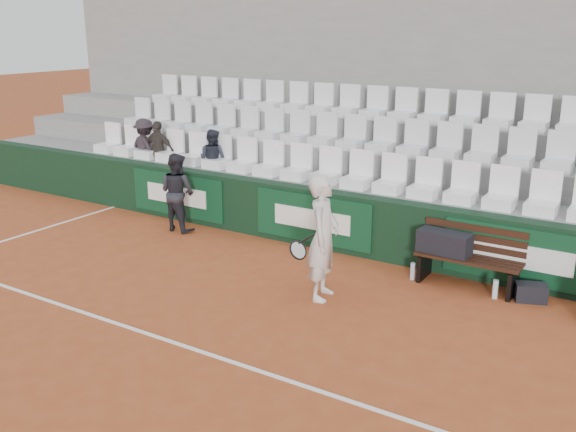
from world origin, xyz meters
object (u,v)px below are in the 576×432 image
(spectator_a, at_px, (144,127))
(spectator_b, at_px, (158,129))
(sports_bag_left, at_px, (444,242))
(sports_bag_ground, at_px, (531,292))
(water_bottle_near, at_px, (413,271))
(tennis_player, at_px, (323,238))
(ball_kid, at_px, (177,192))
(water_bottle_far, at_px, (495,289))
(spectator_c, at_px, (212,136))
(bench_left, at_px, (467,272))

(spectator_a, xyz_separation_m, spectator_b, (0.38, 0.00, -0.01))
(sports_bag_left, relative_size, sports_bag_ground, 1.85)
(water_bottle_near, xyz_separation_m, spectator_b, (-6.03, 1.09, 1.49))
(tennis_player, height_order, ball_kid, tennis_player)
(water_bottle_far, height_order, spectator_c, spectator_c)
(tennis_player, distance_m, spectator_b, 5.75)
(water_bottle_near, xyz_separation_m, water_bottle_far, (1.23, -0.04, 0.01))
(sports_bag_left, xyz_separation_m, spectator_b, (-6.42, 0.93, 1.00))
(sports_bag_ground, xyz_separation_m, water_bottle_near, (-1.67, -0.13, 0.01))
(water_bottle_far, bearing_deg, spectator_a, 171.56)
(water_bottle_near, relative_size, spectator_b, 0.21)
(bench_left, relative_size, sports_bag_ground, 3.63)
(sports_bag_left, bearing_deg, water_bottle_far, -13.64)
(spectator_a, bearing_deg, sports_bag_left, -175.05)
(water_bottle_near, height_order, ball_kid, ball_kid)
(water_bottle_far, bearing_deg, bench_left, 156.21)
(water_bottle_near, bearing_deg, tennis_player, -123.10)
(sports_bag_left, height_order, water_bottle_near, sports_bag_left)
(bench_left, height_order, spectator_a, spectator_a)
(spectator_c, bearing_deg, sports_bag_left, 164.25)
(spectator_b, bearing_deg, tennis_player, 146.55)
(sports_bag_ground, distance_m, ball_kid, 6.29)
(sports_bag_left, height_order, spectator_b, spectator_b)
(sports_bag_ground, distance_m, spectator_a, 8.27)
(bench_left, distance_m, spectator_c, 5.63)
(water_bottle_far, height_order, tennis_player, tennis_player)
(ball_kid, xyz_separation_m, spectator_b, (-1.44, 1.09, 0.89))
(water_bottle_near, bearing_deg, water_bottle_far, -1.96)
(bench_left, relative_size, ball_kid, 1.04)
(tennis_player, bearing_deg, bench_left, 41.97)
(sports_bag_left, bearing_deg, water_bottle_near, -158.10)
(sports_bag_ground, distance_m, tennis_player, 2.97)
(sports_bag_left, bearing_deg, sports_bag_ground, -1.55)
(bench_left, relative_size, sports_bag_left, 1.97)
(bench_left, bearing_deg, spectator_c, 170.20)
(water_bottle_near, xyz_separation_m, spectator_a, (-6.41, 1.09, 1.50))
(bench_left, relative_size, water_bottle_far, 5.50)
(sports_bag_left, height_order, sports_bag_ground, sports_bag_left)
(sports_bag_ground, xyz_separation_m, ball_kid, (-6.26, -0.13, 0.60))
(bench_left, relative_size, spectator_c, 1.27)
(spectator_b, bearing_deg, spectator_a, -8.91)
(water_bottle_near, height_order, tennis_player, tennis_player)
(spectator_b, bearing_deg, water_bottle_near, 160.82)
(sports_bag_left, xyz_separation_m, spectator_c, (-5.02, 0.93, 0.98))
(spectator_a, xyz_separation_m, spectator_c, (1.79, 0.00, -0.04))
(spectator_b, bearing_deg, bench_left, 163.29)
(water_bottle_near, bearing_deg, spectator_c, 166.70)
(bench_left, xyz_separation_m, ball_kid, (-5.36, -0.16, 0.50))
(sports_bag_ground, xyz_separation_m, tennis_player, (-2.50, -1.40, 0.75))
(bench_left, height_order, spectator_b, spectator_b)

